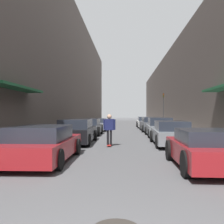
# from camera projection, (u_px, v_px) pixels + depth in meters

# --- Properties ---
(ground) EXTENTS (130.29, 130.29, 0.00)m
(ground) POSITION_uv_depth(u_px,v_px,m) (123.00, 130.00, 25.16)
(ground) COLOR #515154
(curb_strip_left) EXTENTS (1.80, 59.22, 0.12)m
(curb_strip_left) POSITION_uv_depth(u_px,v_px,m) (87.00, 126.00, 31.30)
(curb_strip_left) COLOR #A3A099
(curb_strip_left) RESTS_ON ground
(curb_strip_right) EXTENTS (1.80, 59.22, 0.12)m
(curb_strip_right) POSITION_uv_depth(u_px,v_px,m) (160.00, 126.00, 30.84)
(curb_strip_right) COLOR #A3A099
(curb_strip_right) RESTS_ON ground
(building_row_left) EXTENTS (4.90, 59.22, 14.36)m
(building_row_left) POSITION_uv_depth(u_px,v_px,m) (64.00, 70.00, 31.48)
(building_row_left) COLOR #564C47
(building_row_left) RESTS_ON ground
(building_row_right) EXTENTS (4.90, 59.22, 9.16)m
(building_row_right) POSITION_uv_depth(u_px,v_px,m) (183.00, 90.00, 30.71)
(building_row_right) COLOR #564C47
(building_row_right) RESTS_ON ground
(parked_car_left_0) EXTENTS (2.05, 4.57, 1.23)m
(parked_car_left_0) POSITION_uv_depth(u_px,v_px,m) (43.00, 144.00, 8.64)
(parked_car_left_0) COLOR maroon
(parked_car_left_0) RESTS_ON ground
(parked_car_left_1) EXTENTS (1.91, 4.58, 1.33)m
(parked_car_left_1) POSITION_uv_depth(u_px,v_px,m) (77.00, 132.00, 13.93)
(parked_car_left_1) COLOR black
(parked_car_left_1) RESTS_ON ground
(parked_car_left_2) EXTENTS (1.85, 3.94, 1.25)m
(parked_car_left_2) POSITION_uv_depth(u_px,v_px,m) (89.00, 127.00, 19.06)
(parked_car_left_2) COLOR #515459
(parked_car_left_2) RESTS_ON ground
(parked_car_left_3) EXTENTS (2.09, 4.19, 1.18)m
(parked_car_left_3) POSITION_uv_depth(u_px,v_px,m) (96.00, 124.00, 23.92)
(parked_car_left_3) COLOR silver
(parked_car_left_3) RESTS_ON ground
(parked_car_right_0) EXTENTS (1.89, 3.93, 1.18)m
(parked_car_right_0) POSITION_uv_depth(u_px,v_px,m) (205.00, 149.00, 7.55)
(parked_car_right_0) COLOR maroon
(parked_car_right_0) RESTS_ON ground
(parked_car_right_1) EXTENTS (1.87, 4.31, 1.26)m
(parked_car_right_1) POSITION_uv_depth(u_px,v_px,m) (171.00, 133.00, 12.98)
(parked_car_right_1) COLOR gray
(parked_car_right_1) RESTS_ON ground
(parked_car_right_2) EXTENTS (1.87, 4.24, 1.36)m
(parked_car_right_2) POSITION_uv_depth(u_px,v_px,m) (159.00, 127.00, 17.91)
(parked_car_right_2) COLOR gray
(parked_car_right_2) RESTS_ON ground
(parked_car_right_3) EXTENTS (1.99, 4.63, 1.31)m
(parked_car_right_3) POSITION_uv_depth(u_px,v_px,m) (151.00, 124.00, 23.06)
(parked_car_right_3) COLOR #515459
(parked_car_right_3) RESTS_ON ground
(parked_car_right_4) EXTENTS (1.85, 4.64, 1.25)m
(parked_car_right_4) POSITION_uv_depth(u_px,v_px,m) (145.00, 122.00, 28.77)
(parked_car_right_4) COLOR silver
(parked_car_right_4) RESTS_ON ground
(skateboarder) EXTENTS (0.61, 0.78, 1.61)m
(skateboarder) POSITION_uv_depth(u_px,v_px,m) (109.00, 127.00, 12.57)
(skateboarder) COLOR #B2231E
(skateboarder) RESTS_ON ground
(traffic_light) EXTENTS (0.16, 0.22, 3.85)m
(traffic_light) POSITION_uv_depth(u_px,v_px,m) (163.00, 106.00, 28.86)
(traffic_light) COLOR #2D2D2D
(traffic_light) RESTS_ON curb_strip_right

